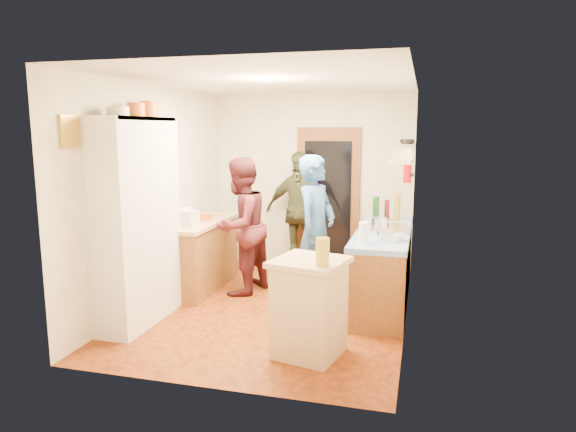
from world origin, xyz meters
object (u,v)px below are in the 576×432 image
at_px(right_counter_base, 383,268).
at_px(person_hob, 317,231).
at_px(person_back, 300,211).
at_px(hutch_body, 137,222).
at_px(person_left, 245,226).
at_px(island_base, 309,310).

height_order(right_counter_base, person_hob, person_hob).
bearing_deg(person_back, person_hob, -61.89).
bearing_deg(hutch_body, right_counter_base, 27.47).
distance_m(right_counter_base, person_hob, 0.93).
bearing_deg(hutch_body, person_left, 58.47).
relative_size(island_base, person_back, 0.49).
height_order(hutch_body, person_left, hutch_body).
distance_m(island_base, person_back, 2.95).
bearing_deg(person_back, person_left, -102.76).
xyz_separation_m(person_hob, person_left, (-0.98, 0.22, -0.02)).
bearing_deg(person_left, person_back, 176.13).
xyz_separation_m(hutch_body, person_back, (1.19, 2.45, -0.22)).
bearing_deg(island_base, person_left, 126.60).
bearing_deg(island_base, right_counter_base, 72.07).
height_order(hutch_body, person_back, hutch_body).
bearing_deg(island_base, person_hob, 98.85).
xyz_separation_m(hutch_body, person_left, (0.76, 1.24, -0.23)).
distance_m(right_counter_base, person_left, 1.79).
bearing_deg(person_hob, right_counter_base, -54.13).
distance_m(right_counter_base, island_base, 1.75).
distance_m(island_base, person_left, 2.05).
bearing_deg(right_counter_base, island_base, -107.93).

